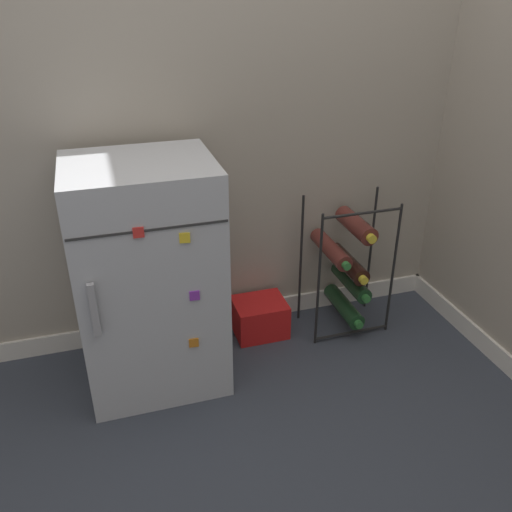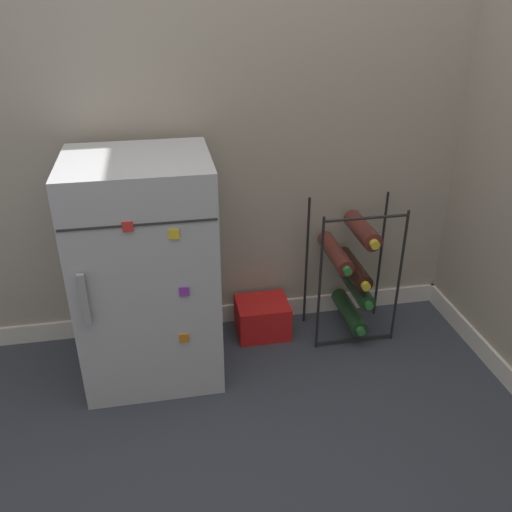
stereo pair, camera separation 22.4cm
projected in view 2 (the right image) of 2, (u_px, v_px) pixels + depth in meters
The scene contains 5 objects.
ground_plane at pixel (279, 409), 2.10m from camera, with size 14.00×14.00×0.00m, color #333842.
wall_back at pixel (248, 49), 2.11m from camera, with size 6.90×0.07×2.50m.
mini_fridge at pixel (147, 272), 2.13m from camera, with size 0.53×0.48×0.93m.
wine_rack at pixel (352, 271), 2.42m from camera, with size 0.37×0.32×0.64m.
soda_box at pixel (262, 317), 2.52m from camera, with size 0.24×0.20×0.17m.
Camera 2 is at (-0.38, -1.54, 1.50)m, focal length 38.00 mm.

